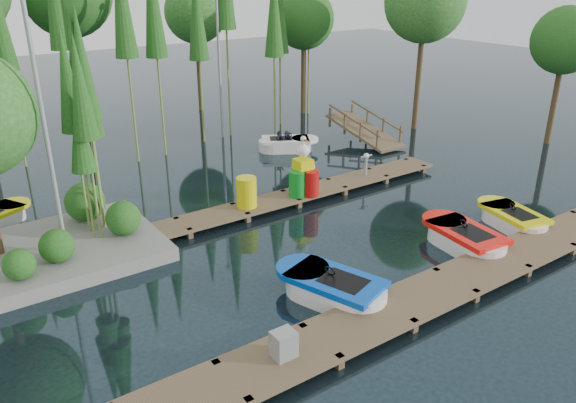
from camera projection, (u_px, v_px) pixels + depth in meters
ground_plane at (284, 245)px, 16.46m from camera, size 90.00×90.00×0.00m
near_dock at (394, 309)px, 12.96m from camera, size 18.00×1.50×0.50m
far_dock at (266, 203)px, 18.79m from camera, size 15.00×1.20×0.50m
island at (9, 151)px, 14.40m from camera, size 6.20×4.20×6.75m
tree_screen at (79, 8)px, 21.03m from camera, size 34.42×18.53×10.31m
lamp_island at (42, 111)px, 13.80m from camera, size 0.30×0.30×7.25m
lamp_rear at (218, 46)px, 25.24m from camera, size 0.30×0.30×7.25m
ramp at (365, 130)px, 25.90m from camera, size 1.50×3.94×1.49m
boat_blue at (333, 289)px, 13.67m from camera, size 2.22×3.24×1.00m
boat_red at (464, 239)px, 16.20m from camera, size 1.59×2.98×0.96m
boat_yellow_near at (512, 219)px, 17.53m from camera, size 1.66×2.75×0.86m
boat_white_far at (287, 144)px, 24.84m from camera, size 2.89×2.36×1.25m
utility_cabinet at (284, 344)px, 11.20m from camera, size 0.47×0.40×0.57m
yellow_barrel at (247, 192)px, 18.17m from camera, size 0.67×0.67×1.00m
drum_cluster at (304, 177)px, 19.19m from camera, size 1.19×1.09×2.05m
seagull_post at (366, 160)px, 20.88m from camera, size 0.54×0.29×0.87m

